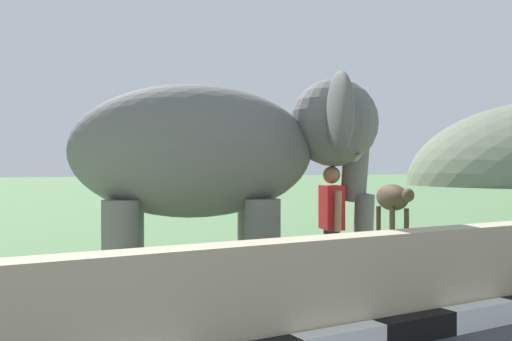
% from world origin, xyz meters
% --- Properties ---
extents(barrier_parapet, '(28.00, 0.36, 1.00)m').
position_xyz_m(barrier_parapet, '(2.00, 4.28, 0.50)').
color(barrier_parapet, tan).
rests_on(barrier_parapet, ground_plane).
extents(elephant, '(4.04, 3.18, 2.81)m').
position_xyz_m(elephant, '(3.00, 6.68, 1.81)').
color(elephant, '#62625F').
rests_on(elephant, ground_plane).
extents(person_handler, '(0.36, 0.64, 1.66)m').
position_xyz_m(person_handler, '(4.37, 6.13, 0.93)').
color(person_handler, navy).
rests_on(person_handler, ground_plane).
extents(cow_near, '(1.09, 1.91, 1.23)m').
position_xyz_m(cow_near, '(9.82, 10.70, 0.87)').
color(cow_near, '#473323').
rests_on(cow_near, ground_plane).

